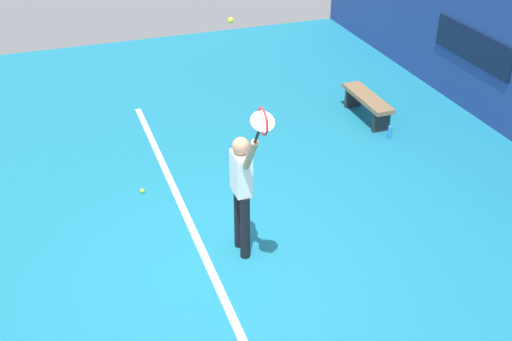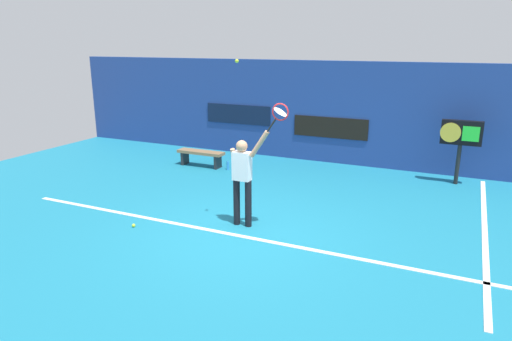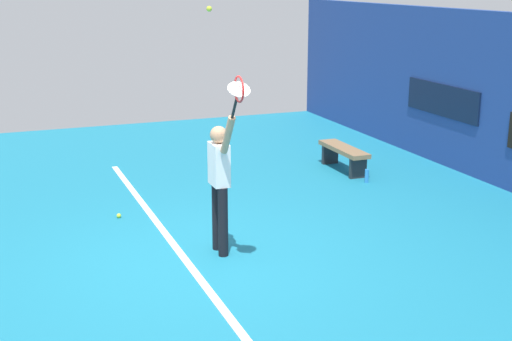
{
  "view_description": "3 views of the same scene",
  "coord_description": "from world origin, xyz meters",
  "px_view_note": "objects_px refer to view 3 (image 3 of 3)",
  "views": [
    {
      "loc": [
        6.38,
        -1.78,
        5.29
      ],
      "look_at": [
        0.1,
        0.42,
        1.36
      ],
      "focal_mm": 45.37,
      "sensor_mm": 36.0,
      "label": 1
    },
    {
      "loc": [
        3.6,
        -7.14,
        3.46
      ],
      "look_at": [
        -0.07,
        0.75,
        1.01
      ],
      "focal_mm": 32.24,
      "sensor_mm": 36.0,
      "label": 2
    },
    {
      "loc": [
        8.17,
        -2.41,
        3.5
      ],
      "look_at": [
        -0.54,
        0.97,
        0.95
      ],
      "focal_mm": 49.97,
      "sensor_mm": 36.0,
      "label": 3
    }
  ],
  "objects_px": {
    "water_bottle": "(367,176)",
    "tennis_racket": "(238,91)",
    "tennis_player": "(220,178)",
    "tennis_ball": "(209,9)",
    "court_bench": "(344,153)",
    "spare_ball": "(119,216)"
  },
  "relations": [
    {
      "from": "tennis_player",
      "to": "water_bottle",
      "type": "xyz_separation_m",
      "value": [
        -2.19,
        3.44,
        -0.89
      ]
    },
    {
      "from": "tennis_racket",
      "to": "spare_ball",
      "type": "bearing_deg",
      "value": -159.28
    },
    {
      "from": "tennis_racket",
      "to": "tennis_ball",
      "type": "height_order",
      "value": "tennis_ball"
    },
    {
      "from": "court_bench",
      "to": "spare_ball",
      "type": "xyz_separation_m",
      "value": [
        1.19,
        -4.43,
        -0.3
      ]
    },
    {
      "from": "water_bottle",
      "to": "spare_ball",
      "type": "xyz_separation_m",
      "value": [
        0.32,
        -4.43,
        -0.09
      ]
    },
    {
      "from": "tennis_player",
      "to": "court_bench",
      "type": "xyz_separation_m",
      "value": [
        -3.06,
        3.44,
        -0.67
      ]
    },
    {
      "from": "tennis_racket",
      "to": "water_bottle",
      "type": "relative_size",
      "value": 2.49
    },
    {
      "from": "tennis_ball",
      "to": "spare_ball",
      "type": "xyz_separation_m",
      "value": [
        -1.82,
        -0.9,
        -3.09
      ]
    },
    {
      "from": "tennis_ball",
      "to": "spare_ball",
      "type": "relative_size",
      "value": 1.0
    },
    {
      "from": "water_bottle",
      "to": "court_bench",
      "type": "bearing_deg",
      "value": 180.0
    },
    {
      "from": "tennis_player",
      "to": "court_bench",
      "type": "distance_m",
      "value": 4.65
    },
    {
      "from": "tennis_racket",
      "to": "tennis_player",
      "type": "bearing_deg",
      "value": 179.67
    },
    {
      "from": "tennis_player",
      "to": "court_bench",
      "type": "relative_size",
      "value": 1.37
    },
    {
      "from": "tennis_player",
      "to": "court_bench",
      "type": "bearing_deg",
      "value": 131.67
    },
    {
      "from": "tennis_ball",
      "to": "court_bench",
      "type": "relative_size",
      "value": 0.05
    },
    {
      "from": "tennis_player",
      "to": "tennis_ball",
      "type": "bearing_deg",
      "value": -119.67
    },
    {
      "from": "tennis_player",
      "to": "court_bench",
      "type": "height_order",
      "value": "tennis_player"
    },
    {
      "from": "tennis_ball",
      "to": "tennis_player",
      "type": "bearing_deg",
      "value": 60.33
    },
    {
      "from": "court_bench",
      "to": "tennis_player",
      "type": "bearing_deg",
      "value": -48.33
    },
    {
      "from": "water_bottle",
      "to": "tennis_racket",
      "type": "bearing_deg",
      "value": -49.65
    },
    {
      "from": "court_bench",
      "to": "spare_ball",
      "type": "height_order",
      "value": "court_bench"
    },
    {
      "from": "tennis_player",
      "to": "water_bottle",
      "type": "distance_m",
      "value": 4.17
    }
  ]
}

